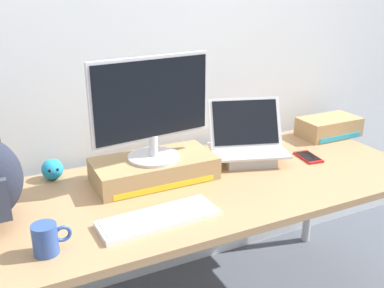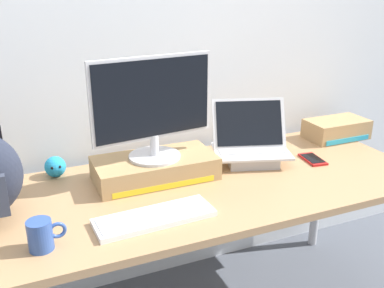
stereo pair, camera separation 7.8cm
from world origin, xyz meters
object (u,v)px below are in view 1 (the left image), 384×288
object	(u,v)px
open_laptop	(247,148)
plush_toy	(52,169)
desktop_monitor	(152,108)
toner_box_cyan	(329,127)
coffee_mug	(46,239)
external_keyboard	(158,218)
cell_phone	(308,157)
toner_box_yellow	(154,169)

from	to	relation	value
open_laptop	plush_toy	distance (m)	0.86
desktop_monitor	toner_box_cyan	xyz separation A→B (m)	(1.04, 0.10, -0.26)
open_laptop	coffee_mug	size ratio (longest dim) A/B	3.32
external_keyboard	cell_phone	xyz separation A→B (m)	(0.85, 0.22, -0.01)
open_laptop	external_keyboard	distance (m)	0.66
desktop_monitor	plush_toy	bearing A→B (deg)	146.87
coffee_mug	open_laptop	bearing A→B (deg)	20.64
cell_phone	plush_toy	bearing A→B (deg)	172.81
open_laptop	coffee_mug	xyz separation A→B (m)	(-0.95, -0.36, -0.01)
desktop_monitor	open_laptop	bearing A→B (deg)	-6.08
toner_box_yellow	cell_phone	distance (m)	0.74
toner_box_yellow	plush_toy	xyz separation A→B (m)	(-0.38, 0.19, -0.00)
toner_box_yellow	open_laptop	xyz separation A→B (m)	(0.46, 0.01, 0.01)
open_laptop	coffee_mug	distance (m)	1.01
open_laptop	toner_box_yellow	bearing A→B (deg)	-161.52
open_laptop	cell_phone	size ratio (longest dim) A/B	2.57
plush_toy	toner_box_cyan	bearing A→B (deg)	-3.42
toner_box_yellow	coffee_mug	bearing A→B (deg)	-144.13
open_laptop	plush_toy	world-z (taller)	open_laptop
toner_box_yellow	cell_phone	world-z (taller)	toner_box_yellow
cell_phone	plush_toy	distance (m)	1.15
cell_phone	coffee_mug	bearing A→B (deg)	-161.12
open_laptop	toner_box_cyan	distance (m)	0.58
toner_box_yellow	toner_box_cyan	bearing A→B (deg)	5.58
open_laptop	toner_box_cyan	world-z (taller)	open_laptop
toner_box_yellow	open_laptop	size ratio (longest dim) A/B	1.27
open_laptop	plush_toy	xyz separation A→B (m)	(-0.85, 0.18, -0.01)
external_keyboard	cell_phone	distance (m)	0.87
desktop_monitor	toner_box_cyan	size ratio (longest dim) A/B	1.61
toner_box_yellow	toner_box_cyan	world-z (taller)	toner_box_cyan
external_keyboard	toner_box_cyan	size ratio (longest dim) A/B	1.33
external_keyboard	plush_toy	world-z (taller)	plush_toy
desktop_monitor	cell_phone	distance (m)	0.80
toner_box_cyan	coffee_mug	bearing A→B (deg)	-163.46
toner_box_yellow	desktop_monitor	size ratio (longest dim) A/B	0.98
toner_box_yellow	desktop_monitor	bearing A→B (deg)	-80.35
open_laptop	cell_phone	distance (m)	0.30
open_laptop	coffee_mug	world-z (taller)	open_laptop
open_laptop	external_keyboard	size ratio (longest dim) A/B	0.93
coffee_mug	toner_box_cyan	world-z (taller)	toner_box_cyan
open_laptop	cell_phone	bearing A→B (deg)	-4.04
plush_toy	external_keyboard	bearing A→B (deg)	-62.15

